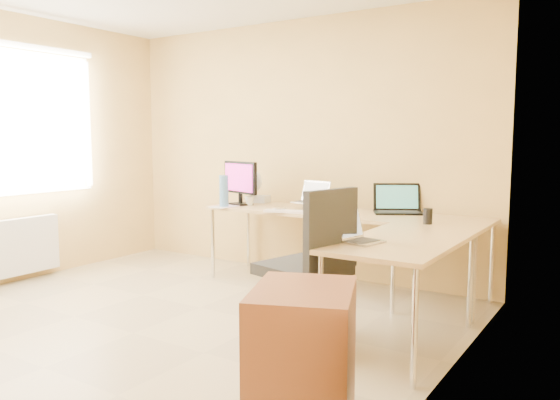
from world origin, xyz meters
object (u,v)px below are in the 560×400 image
Objects in this scene: laptop_black at (398,199)px; desk_fan at (254,187)px; monitor at (240,183)px; cabinet at (303,369)px; keyboard at (287,211)px; desk_return at (402,292)px; mug at (250,201)px; office_chair at (303,272)px; laptop_center at (311,192)px; desk_main at (340,251)px; laptop_return at (361,227)px; water_bottle at (224,191)px.

laptop_black is 1.37× the size of desk_fan.
cabinet is (2.14, -2.36, -0.59)m from monitor.
laptop_black is 1.01× the size of keyboard.
cabinet reaches higher than desk_return.
laptop_black is at bearing 80.37° from cabinet.
keyboard is at bearing -179.59° from laptop_black.
mug is (-1.97, 0.94, 0.41)m from desk_return.
office_chair is (0.80, -1.06, -0.24)m from keyboard.
keyboard is at bearing 140.61° from office_chair.
desk_fan reaches higher than laptop_center.
desk_fan is at bearing 113.42° from monitor.
desk_fan is (-1.13, 0.20, 0.52)m from desk_main.
desk_fan reaches higher than laptop_black.
mug is 0.32× the size of desk_fan.
cabinet is (2.17, -2.63, -0.53)m from desk_fan.
laptop_return is 0.27× the size of office_chair.
laptop_black is 4.33× the size of mug.
desk_return is 4.03× the size of laptop_center.
water_bottle is at bearing -119.24° from mug.
mug is at bearing -163.38° from laptop_center.
keyboard is (-1.37, 0.70, 0.37)m from desk_return.
monitor is 2.03m from office_chair.
desk_main is 1.55m from laptop_return.
laptop_black is at bearing 9.61° from mug.
cabinet is (0.56, -2.62, -0.50)m from laptop_black.
water_bottle is (-1.60, -0.49, 0.02)m from laptop_black.
cabinet is at bearing -66.76° from desk_main.
cabinet is (2.03, -2.37, -0.42)m from mug.
monitor is 2.23m from laptop_return.
office_chair is at bearing -121.72° from laptop_black.
laptop_return is (1.77, -1.20, 0.05)m from mug.
laptop_return is (1.88, -1.19, -0.12)m from monitor.
water_bottle is at bearing 75.35° from laptop_return.
office_chair is at bearing 99.04° from cabinet.
mug is at bearing 154.39° from desk_return.
office_chair is (-0.08, -1.55, -0.36)m from laptop_black.
laptop_center is 1.68m from laptop_return.
laptop_black is 1.49m from mug.
laptop_black is 1.61m from desk_fan.
laptop_center reaches higher than keyboard.
laptop_center is 0.86m from water_bottle.
laptop_black is 1.01m from keyboard.
water_bottle is at bearing 168.04° from laptop_black.
laptop_return is at bearing 28.82° from office_chair.
laptop_black is (1.58, 0.26, -0.09)m from monitor.
cabinet is at bearing -106.76° from laptop_black.
cabinet is (1.44, -2.13, -0.38)m from keyboard.
office_chair is (-0.57, -0.36, 0.13)m from desk_return.
laptop_black is at bearing 22.93° from laptop_center.
laptop_center is 0.82m from desk_fan.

